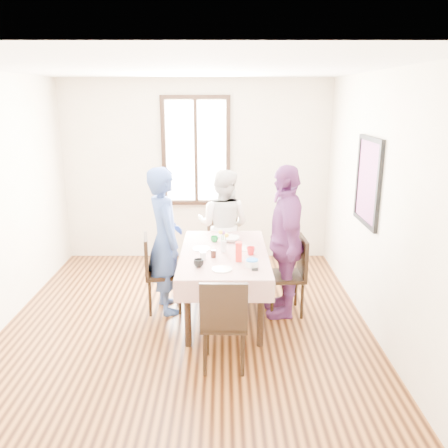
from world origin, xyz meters
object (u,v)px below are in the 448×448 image
at_px(chair_right, 285,276).
at_px(person_far, 224,226).
at_px(person_right, 285,241).
at_px(chair_near, 224,321).
at_px(chair_left, 164,273).
at_px(chair_far, 224,248).
at_px(dining_table, 224,284).
at_px(person_left, 164,241).

distance_m(chair_right, person_far, 1.25).
bearing_deg(person_right, chair_near, -31.80).
relative_size(chair_right, person_far, 0.60).
height_order(chair_left, chair_far, same).
distance_m(dining_table, person_left, 0.85).
xyz_separation_m(chair_left, chair_right, (1.41, -0.10, 0.00)).
bearing_deg(chair_left, chair_right, 76.79).
bearing_deg(person_far, person_left, 72.51).
distance_m(chair_near, person_right, 1.36).
bearing_deg(dining_table, person_left, 168.23).
relative_size(chair_right, person_right, 0.52).
bearing_deg(chair_right, person_right, 87.44).
distance_m(chair_left, chair_far, 1.15).
bearing_deg(person_left, person_far, -57.95).
distance_m(person_left, person_far, 1.12).
distance_m(chair_left, person_right, 1.45).
bearing_deg(person_left, chair_near, -170.27).
relative_size(dining_table, chair_far, 1.67).
height_order(dining_table, person_far, person_far).
relative_size(chair_right, chair_far, 1.00).
bearing_deg(person_left, chair_left, 69.79).
relative_size(chair_far, person_left, 0.54).
xyz_separation_m(chair_far, person_right, (0.69, -1.00, 0.41)).
bearing_deg(chair_left, person_right, 76.73).
bearing_deg(chair_near, chair_far, 91.69).
bearing_deg(person_right, chair_right, 90.25).
height_order(chair_right, chair_far, same).
xyz_separation_m(chair_left, person_far, (0.70, 0.89, 0.31)).
relative_size(chair_left, chair_right, 1.00).
bearing_deg(person_far, chair_near, 110.25).
height_order(chair_right, person_far, person_far).
distance_m(person_far, person_right, 1.20).
relative_size(dining_table, chair_right, 1.67).
bearing_deg(chair_left, chair_near, 21.27).
relative_size(chair_left, person_far, 0.60).
height_order(chair_right, person_right, person_right).
relative_size(chair_right, chair_near, 1.00).
bearing_deg(chair_right, chair_near, 144.69).
relative_size(chair_near, person_left, 0.54).
distance_m(dining_table, person_right, 0.85).
relative_size(chair_near, person_right, 0.52).
xyz_separation_m(chair_right, person_far, (-0.70, 0.98, 0.31)).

